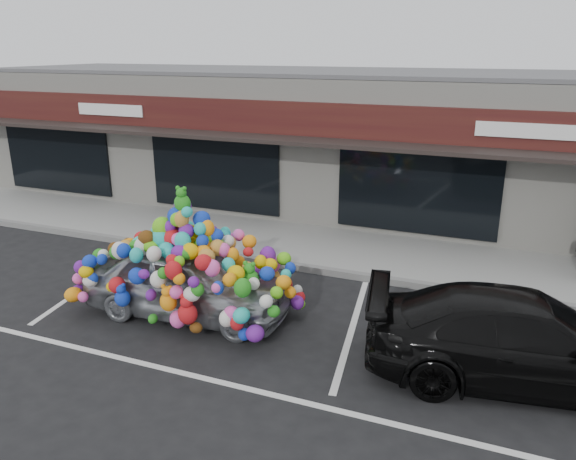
% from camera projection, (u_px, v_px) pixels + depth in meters
% --- Properties ---
extents(ground, '(90.00, 90.00, 0.00)m').
position_uv_depth(ground, '(215.00, 308.00, 11.32)').
color(ground, black).
rests_on(ground, ground).
extents(shop_building, '(24.00, 7.20, 4.31)m').
position_uv_depth(shop_building, '(341.00, 139.00, 18.08)').
color(shop_building, silver).
rests_on(shop_building, ground).
extents(sidewalk, '(26.00, 3.00, 0.15)m').
position_uv_depth(sidewalk, '(289.00, 243.00, 14.82)').
color(sidewalk, gray).
rests_on(sidewalk, ground).
extents(kerb, '(26.00, 0.18, 0.16)m').
position_uv_depth(kerb, '(266.00, 262.00, 13.50)').
color(kerb, slate).
rests_on(kerb, ground).
extents(parking_stripe_left, '(0.73, 4.37, 0.01)m').
position_uv_depth(parking_stripe_left, '(95.00, 280.00, 12.64)').
color(parking_stripe_left, silver).
rests_on(parking_stripe_left, ground).
extents(parking_stripe_mid, '(0.73, 4.37, 0.01)m').
position_uv_depth(parking_stripe_mid, '(352.00, 328.00, 10.50)').
color(parking_stripe_mid, silver).
rests_on(parking_stripe_mid, ground).
extents(lane_line, '(14.00, 0.12, 0.01)m').
position_uv_depth(lane_line, '(257.00, 391.00, 8.59)').
color(lane_line, silver).
rests_on(lane_line, ground).
extents(toy_car, '(2.97, 4.47, 2.54)m').
position_uv_depth(toy_car, '(187.00, 273.00, 10.82)').
color(toy_car, gray).
rests_on(toy_car, ground).
extents(black_sedan, '(2.85, 5.17, 1.42)m').
position_uv_depth(black_sedan, '(525.00, 339.00, 8.68)').
color(black_sedan, black).
rests_on(black_sedan, ground).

